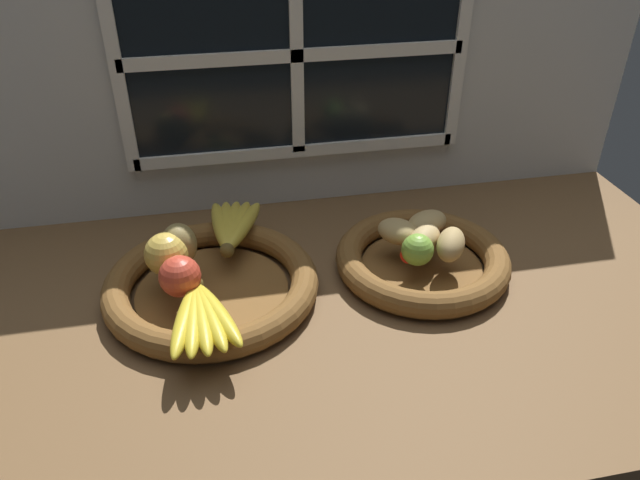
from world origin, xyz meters
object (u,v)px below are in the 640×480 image
(lime_near, at_px, (418,250))
(chili_pepper, at_px, (430,242))
(fruit_bowl_left, at_px, (212,284))
(apple_red_front, at_px, (180,276))
(potato_back, at_px, (427,223))
(pear_brown, at_px, (179,244))
(potato_oblong, at_px, (398,231))
(banana_bunch_back, at_px, (232,226))
(fruit_bowl_right, at_px, (422,260))
(potato_small, at_px, (451,244))
(banana_bunch_front, at_px, (201,316))
(potato_large, at_px, (424,238))
(apple_golden_left, at_px, (166,254))

(lime_near, height_order, chili_pepper, lime_near)
(fruit_bowl_left, relative_size, chili_pepper, 2.65)
(chili_pepper, bearing_deg, apple_red_front, 154.44)
(chili_pepper, bearing_deg, potato_back, 46.55)
(pear_brown, bearing_deg, potato_oblong, -1.15)
(pear_brown, relative_size, banana_bunch_back, 0.41)
(fruit_bowl_right, distance_m, pear_brown, 0.42)
(pear_brown, height_order, potato_small, pear_brown)
(potato_back, distance_m, lime_near, 0.10)
(fruit_bowl_right, relative_size, banana_bunch_back, 1.71)
(banana_bunch_back, bearing_deg, potato_oblong, -17.07)
(potato_back, relative_size, lime_near, 1.53)
(potato_oblong, xyz_separation_m, chili_pepper, (0.05, -0.03, -0.01))
(lime_near, relative_size, chili_pepper, 0.40)
(fruit_bowl_left, bearing_deg, lime_near, -6.87)
(apple_red_front, relative_size, banana_bunch_front, 0.36)
(apple_red_front, bearing_deg, potato_back, 12.15)
(banana_bunch_back, bearing_deg, lime_near, -28.18)
(potato_large, bearing_deg, apple_golden_left, 178.02)
(potato_small, distance_m, potato_large, 0.05)
(potato_back, xyz_separation_m, lime_near, (-0.05, -0.09, 0.01))
(pear_brown, bearing_deg, apple_golden_left, -132.51)
(chili_pepper, bearing_deg, apple_golden_left, 146.21)
(potato_back, xyz_separation_m, chili_pepper, (-0.01, -0.05, -0.01))
(apple_red_front, relative_size, potato_large, 0.87)
(fruit_bowl_right, bearing_deg, apple_red_front, -173.52)
(apple_golden_left, height_order, potato_large, apple_golden_left)
(banana_bunch_front, bearing_deg, potato_oblong, 24.14)
(fruit_bowl_left, bearing_deg, potato_oblong, 5.14)
(pear_brown, distance_m, banana_bunch_front, 0.17)
(fruit_bowl_left, height_order, banana_bunch_back, banana_bunch_back)
(potato_large, bearing_deg, potato_small, -45.00)
(pear_brown, height_order, banana_bunch_front, pear_brown)
(potato_small, height_order, potato_back, potato_small)
(apple_golden_left, relative_size, potato_back, 0.86)
(fruit_bowl_right, relative_size, potato_back, 3.70)
(apple_golden_left, bearing_deg, apple_red_front, -71.48)
(lime_near, xyz_separation_m, chili_pepper, (0.04, 0.04, -0.02))
(potato_back, distance_m, chili_pepper, 0.05)
(fruit_bowl_right, bearing_deg, fruit_bowl_left, 180.00)
(pear_brown, bearing_deg, banana_bunch_back, 41.15)
(banana_bunch_back, xyz_separation_m, potato_large, (0.32, -0.12, 0.01))
(pear_brown, height_order, potato_large, pear_brown)
(fruit_bowl_right, distance_m, banana_bunch_back, 0.34)
(potato_small, distance_m, lime_near, 0.06)
(apple_red_front, bearing_deg, pear_brown, 90.26)
(apple_golden_left, relative_size, lime_near, 1.32)
(apple_golden_left, distance_m, lime_near, 0.41)
(apple_red_front, xyz_separation_m, potato_large, (0.41, 0.05, -0.01))
(apple_golden_left, distance_m, potato_large, 0.43)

